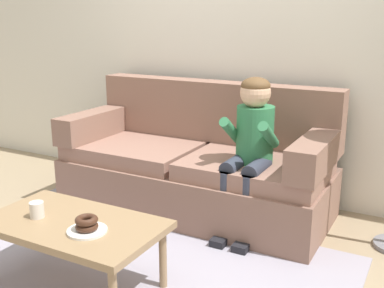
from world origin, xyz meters
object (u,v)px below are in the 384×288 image
Objects in this scene: couch at (198,166)px; person_child at (251,141)px; donut at (87,226)px; coffee_table at (73,229)px; mug at (37,210)px.

person_child reaches higher than couch.
couch is at bearing 93.53° from donut.
couch is 0.64m from person_child.
coffee_table is 1.32m from person_child.
couch reaches higher than coffee_table.
couch is 1.43m from mug.
person_child is at bearing 70.21° from donut.
mug is at bearing 178.23° from donut.
person_child is 1.45m from mug.
mug reaches higher than donut.
coffee_table is at bearing -117.35° from person_child.
mug is at bearing -101.40° from couch.
couch reaches higher than mug.
person_child reaches higher than mug.
coffee_table is 11.09× the size of mug.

